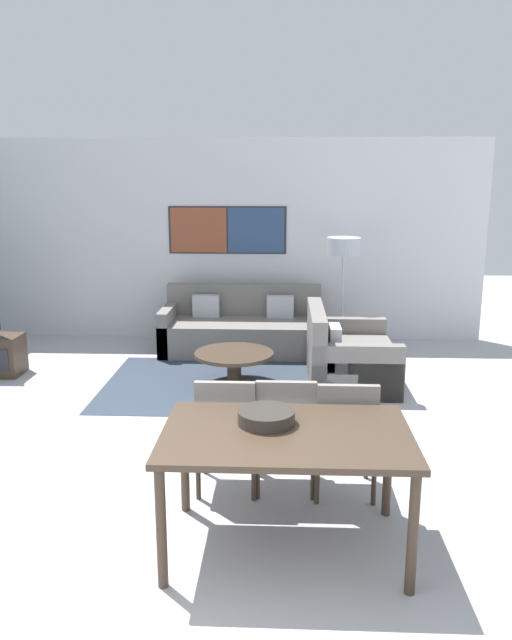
{
  "coord_description": "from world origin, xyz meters",
  "views": [
    {
      "loc": [
        1.02,
        -2.77,
        2.28
      ],
      "look_at": [
        0.77,
        2.99,
        0.95
      ],
      "focal_mm": 35.0,
      "sensor_mm": 36.0,
      "label": 1
    }
  ],
  "objects_px": {
    "dining_chair_centre": "(286,428)",
    "sofa_main": "(243,330)",
    "sofa_side": "(344,358)",
    "dining_chair_left": "(227,429)",
    "dining_chair_right": "(345,432)",
    "dining_table": "(286,444)",
    "fruit_bowl": "(266,416)",
    "floor_lamp": "(344,252)",
    "coffee_table": "(234,360)"
  },
  "relations": [
    {
      "from": "dining_chair_left",
      "to": "floor_lamp",
      "type": "distance_m",
      "value": 4.04
    },
    {
      "from": "sofa_main",
      "to": "dining_chair_left",
      "type": "bearing_deg",
      "value": -87.93
    },
    {
      "from": "dining_chair_left",
      "to": "sofa_side",
      "type": "bearing_deg",
      "value": 67.25
    },
    {
      "from": "sofa_side",
      "to": "dining_chair_left",
      "type": "distance_m",
      "value": 2.83
    },
    {
      "from": "dining_chair_left",
      "to": "floor_lamp",
      "type": "bearing_deg",
      "value": 72.86
    },
    {
      "from": "coffee_table",
      "to": "floor_lamp",
      "type": "height_order",
      "value": "floor_lamp"
    },
    {
      "from": "dining_table",
      "to": "fruit_bowl",
      "type": "bearing_deg",
      "value": 135.85
    },
    {
      "from": "dining_chair_left",
      "to": "fruit_bowl",
      "type": "xyz_separation_m",
      "value": [
        0.3,
        -0.57,
        0.33
      ]
    },
    {
      "from": "coffee_table",
      "to": "dining_chair_right",
      "type": "height_order",
      "value": "dining_chair_right"
    },
    {
      "from": "dining_chair_centre",
      "to": "dining_chair_right",
      "type": "xyz_separation_m",
      "value": [
        0.43,
        -0.05,
        0.0
      ]
    },
    {
      "from": "dining_chair_centre",
      "to": "fruit_bowl",
      "type": "xyz_separation_m",
      "value": [
        -0.13,
        -0.6,
        0.33
      ]
    },
    {
      "from": "dining_table",
      "to": "dining_chair_left",
      "type": "xyz_separation_m",
      "value": [
        -0.43,
        0.69,
        -0.2
      ]
    },
    {
      "from": "dining_table",
      "to": "dining_chair_right",
      "type": "relative_size",
      "value": 1.69
    },
    {
      "from": "fruit_bowl",
      "to": "dining_chair_left",
      "type": "bearing_deg",
      "value": 117.66
    },
    {
      "from": "dining_table",
      "to": "sofa_main",
      "type": "bearing_deg",
      "value": 97.05
    },
    {
      "from": "sofa_main",
      "to": "sofa_side",
      "type": "relative_size",
      "value": 1.53
    },
    {
      "from": "dining_table",
      "to": "dining_chair_left",
      "type": "relative_size",
      "value": 1.69
    },
    {
      "from": "sofa_main",
      "to": "dining_chair_right",
      "type": "relative_size",
      "value": 2.35
    },
    {
      "from": "sofa_side",
      "to": "floor_lamp",
      "type": "height_order",
      "value": "floor_lamp"
    },
    {
      "from": "sofa_side",
      "to": "fruit_bowl",
      "type": "bearing_deg",
      "value": 166.02
    },
    {
      "from": "coffee_table",
      "to": "dining_chair_left",
      "type": "relative_size",
      "value": 0.99
    },
    {
      "from": "dining_table",
      "to": "floor_lamp",
      "type": "relative_size",
      "value": 0.99
    },
    {
      "from": "dining_chair_centre",
      "to": "dining_chair_right",
      "type": "distance_m",
      "value": 0.43
    },
    {
      "from": "floor_lamp",
      "to": "sofa_side",
      "type": "bearing_deg",
      "value": -93.7
    },
    {
      "from": "coffee_table",
      "to": "dining_chair_centre",
      "type": "xyz_separation_m",
      "value": [
        0.57,
        -2.41,
        0.21
      ]
    },
    {
      "from": "fruit_bowl",
      "to": "floor_lamp",
      "type": "xyz_separation_m",
      "value": [
        0.87,
        4.35,
        0.51
      ]
    },
    {
      "from": "sofa_side",
      "to": "dining_chair_centre",
      "type": "distance_m",
      "value": 2.67
    },
    {
      "from": "fruit_bowl",
      "to": "dining_chair_right",
      "type": "bearing_deg",
      "value": 44.61
    },
    {
      "from": "dining_table",
      "to": "dining_chair_right",
      "type": "bearing_deg",
      "value": 57.42
    },
    {
      "from": "sofa_main",
      "to": "fruit_bowl",
      "type": "bearing_deg",
      "value": -84.36
    },
    {
      "from": "coffee_table",
      "to": "dining_chair_left",
      "type": "height_order",
      "value": "dining_chair_left"
    },
    {
      "from": "dining_table",
      "to": "dining_chair_right",
      "type": "xyz_separation_m",
      "value": [
        0.43,
        0.67,
        -0.2
      ]
    },
    {
      "from": "dining_chair_right",
      "to": "fruit_bowl",
      "type": "distance_m",
      "value": 0.84
    },
    {
      "from": "dining_chair_left",
      "to": "dining_chair_centre",
      "type": "height_order",
      "value": "same"
    },
    {
      "from": "sofa_side",
      "to": "fruit_bowl",
      "type": "xyz_separation_m",
      "value": [
        -0.79,
        -3.17,
        0.55
      ]
    },
    {
      "from": "sofa_side",
      "to": "floor_lamp",
      "type": "relative_size",
      "value": 0.9
    },
    {
      "from": "dining_chair_left",
      "to": "dining_chair_right",
      "type": "xyz_separation_m",
      "value": [
        0.85,
        -0.03,
        0.0
      ]
    },
    {
      "from": "dining_chair_centre",
      "to": "floor_lamp",
      "type": "height_order",
      "value": "floor_lamp"
    },
    {
      "from": "sofa_side",
      "to": "dining_chair_left",
      "type": "xyz_separation_m",
      "value": [
        -1.09,
        -2.6,
        0.22
      ]
    },
    {
      "from": "sofa_main",
      "to": "floor_lamp",
      "type": "bearing_deg",
      "value": -4.43
    },
    {
      "from": "sofa_main",
      "to": "dining_chair_centre",
      "type": "xyz_separation_m",
      "value": [
        0.57,
        -3.86,
        0.22
      ]
    },
    {
      "from": "sofa_main",
      "to": "fruit_bowl",
      "type": "distance_m",
      "value": 4.51
    },
    {
      "from": "coffee_table",
      "to": "dining_chair_centre",
      "type": "relative_size",
      "value": 0.99
    },
    {
      "from": "dining_chair_left",
      "to": "dining_table",
      "type": "bearing_deg",
      "value": -58.49
    },
    {
      "from": "sofa_side",
      "to": "floor_lamp",
      "type": "xyz_separation_m",
      "value": [
        0.08,
        1.18,
        1.06
      ]
    },
    {
      "from": "dining_chair_left",
      "to": "dining_chair_centre",
      "type": "distance_m",
      "value": 0.43
    },
    {
      "from": "sofa_side",
      "to": "dining_chair_centre",
      "type": "xyz_separation_m",
      "value": [
        -0.66,
        -2.57,
        0.22
      ]
    },
    {
      "from": "sofa_side",
      "to": "floor_lamp",
      "type": "distance_m",
      "value": 1.59
    },
    {
      "from": "dining_chair_centre",
      "to": "dining_chair_right",
      "type": "relative_size",
      "value": 1.0
    },
    {
      "from": "dining_chair_centre",
      "to": "sofa_main",
      "type": "bearing_deg",
      "value": 98.35
    }
  ]
}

